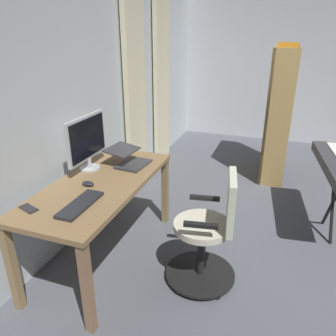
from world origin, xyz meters
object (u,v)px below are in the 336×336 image
Objects in this scene: bookshelf at (275,115)px; computer_keyboard at (80,205)px; laptop at (129,159)px; computer_monitor at (87,140)px; desk at (101,192)px; office_chair at (209,234)px; cell_phone_by_monitor at (29,209)px; computer_mouse at (88,184)px.

computer_keyboard is at bearing -22.36° from bookshelf.
computer_monitor is at bearing -50.79° from laptop.
bookshelf is (-2.40, 1.23, 0.19)m from desk.
office_chair is 6.40× the size of cell_phone_by_monitor.
cell_phone_by_monitor reaches higher than desk.
cell_phone_by_monitor is 3.29m from bookshelf.
office_chair reaches higher than cell_phone_by_monitor.
computer_keyboard is at bearing 26.50° from computer_monitor.
computer_monitor is (-0.21, -0.22, 0.36)m from desk.
computer_monitor is at bearing -33.49° from bookshelf.
computer_keyboard reaches higher than cell_phone_by_monitor.
laptop is at bearing -179.38° from computer_keyboard.
computer_mouse is 2.81m from bookshelf.
laptop is 2.31m from bookshelf.
laptop is 3.67× the size of computer_mouse.
desk is 2.70m from bookshelf.
computer_monitor is 5.47× the size of computer_mouse.
office_chair is 1.02m from computer_mouse.
computer_mouse is (0.10, -0.04, 0.11)m from desk.
desk is 10.60× the size of cell_phone_by_monitor.
desk is 0.94m from office_chair.
desk is at bearing -168.57° from computer_keyboard.
cell_phone_by_monitor is at bearing 106.89° from office_chair.
desk is 1.66× the size of office_chair.
office_chair reaches higher than computer_mouse.
laptop reaches higher than computer_mouse.
bookshelf reaches higher than office_chair.
computer_monitor reaches higher than laptop.
bookshelf reaches higher than desk.
computer_mouse is (0.12, -0.96, 0.33)m from office_chair.
computer_keyboard is 0.80m from laptop.
office_chair reaches higher than laptop.
computer_keyboard is 0.32m from computer_mouse.
laptop is 0.21× the size of bookshelf.
cell_phone_by_monitor is (0.55, -0.23, 0.10)m from desk.
bookshelf reaches higher than computer_monitor.
office_chair is at bearing -7.61° from bookshelf.
computer_monitor is 0.72m from computer_keyboard.
cell_phone_by_monitor is at bearing -22.56° from desk.
cell_phone_by_monitor is at bearing -12.48° from laptop.
computer_monitor reaches higher than desk.
cell_phone_by_monitor is 0.08× the size of bookshelf.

